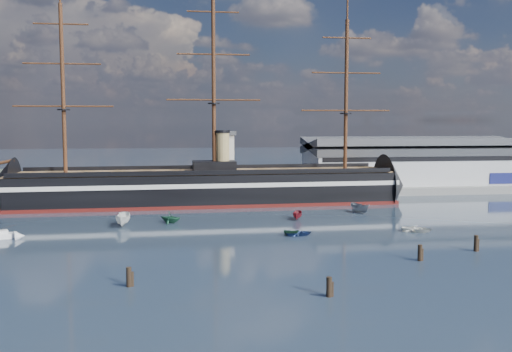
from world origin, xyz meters
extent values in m
plane|color=#2C3A47|center=(0.00, 40.00, 0.00)|extent=(600.00, 600.00, 0.00)
cube|color=slate|center=(10.00, 76.00, 0.00)|extent=(180.00, 18.00, 2.00)
cube|color=#B7BABC|center=(58.00, 80.00, 7.00)|extent=(62.00, 20.00, 10.00)
cube|color=#3F4247|center=(58.00, 80.00, 12.60)|extent=(63.00, 21.00, 2.00)
cube|color=silver|center=(3.00, 73.00, 9.00)|extent=(4.00, 4.00, 14.00)
cube|color=#3F4247|center=(3.00, 73.00, 16.50)|extent=(5.00, 5.00, 1.00)
cube|color=black|center=(-2.89, 60.00, 4.00)|extent=(88.37, 18.19, 7.00)
cube|color=silver|center=(-2.89, 60.00, 5.20)|extent=(90.38, 18.48, 1.00)
cube|color=#501310|center=(-2.89, 60.00, 0.35)|extent=(90.38, 18.44, 0.90)
cone|color=black|center=(-49.39, 60.00, 3.70)|extent=(14.39, 16.02, 15.68)
cone|color=black|center=(43.61, 60.00, 3.70)|extent=(11.39, 15.95, 15.68)
cube|color=brown|center=(-2.89, 60.00, 7.60)|extent=(88.34, 16.91, 0.40)
cube|color=black|center=(-0.89, 60.00, 9.00)|extent=(10.15, 6.25, 2.50)
cylinder|color=tan|center=(1.11, 60.00, 12.50)|extent=(3.20, 3.20, 9.00)
cylinder|color=#381E0F|center=(-34.89, 60.00, 26.80)|extent=(0.90, 0.90, 38.00)
cylinder|color=#381E0F|center=(-0.89, 60.00, 28.80)|extent=(0.90, 0.90, 42.00)
cylinder|color=#381E0F|center=(31.11, 60.00, 25.80)|extent=(0.90, 0.90, 36.00)
imported|color=white|center=(-19.78, 33.69, 0.00)|extent=(7.67, 3.18, 3.01)
imported|color=navy|center=(11.08, 20.40, 0.00)|extent=(1.47, 2.98, 1.34)
imported|color=maroon|center=(14.17, 36.07, 0.00)|extent=(5.57, 3.57, 2.09)
imported|color=#1F5539|center=(-11.01, 35.74, 0.00)|extent=(5.76, 7.27, 2.46)
imported|color=silver|center=(32.55, 20.69, 0.00)|extent=(2.66, 3.51, 1.53)
imported|color=slate|center=(29.25, 42.37, 0.00)|extent=(6.96, 4.68, 2.62)
imported|color=#1A3E28|center=(9.71, 20.38, 0.00)|extent=(2.05, 3.29, 1.24)
cylinder|color=black|center=(-15.52, -6.56, 0.00)|extent=(0.64, 0.64, 3.07)
cylinder|color=black|center=(7.11, -13.72, 0.00)|extent=(0.64, 0.64, 2.99)
cylinder|color=black|center=(24.23, 0.59, 0.00)|extent=(0.64, 0.64, 3.03)
cylinder|color=black|center=(35.14, 5.00, 0.00)|extent=(0.64, 0.64, 3.18)
camera|label=1|loc=(-9.67, -74.49, 19.79)|focal=40.00mm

